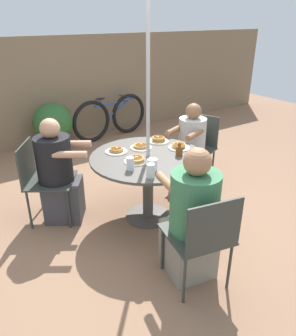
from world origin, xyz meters
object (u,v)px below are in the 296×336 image
pancake_plate_e (141,147)px  bicycle (111,117)px  pancake_plate_b (179,146)px  potted_shrub (53,125)px  patio_chair_north (42,176)px  coffee_cup (152,165)px  patio_chair_east (203,235)px  pancake_plate_d (159,140)px  patio_chair_south (197,144)px  diner_east (191,221)px  patio_table (148,168)px  syrup_bottle (179,150)px  drinking_glass_b (130,164)px  pancake_plate_a (116,150)px  pancake_plate_c (136,160)px  drinking_glass_a (151,171)px  diner_north (59,176)px  diner_south (190,150)px

pancake_plate_e → bicycle: bearing=70.1°
pancake_plate_b → potted_shrub: (-0.59, 2.49, -0.31)m
patio_chair_north → coffee_cup: (0.80, -0.90, 0.27)m
patio_chair_east → potted_shrub: patio_chair_east is taller
pancake_plate_d → coffee_cup: (-0.49, -0.59, 0.03)m
patio_chair_south → potted_shrub: (-1.22, 2.08, -0.07)m
diner_east → bicycle: bearing=84.1°
patio_chair_east → pancake_plate_e: bearing=89.4°
pancake_plate_e → patio_table: bearing=-105.0°
patio_table → patio_chair_east: patio_chair_east is taller
pancake_plate_d → syrup_bottle: syrup_bottle is taller
coffee_cup → drinking_glass_b: drinking_glass_b is taller
patio_chair_south → coffee_cup: 1.41m
drinking_glass_b → pancake_plate_d: bearing=35.4°
pancake_plate_a → coffee_cup: (0.07, -0.58, 0.04)m
patio_chair_east → pancake_plate_c: patio_chair_east is taller
syrup_bottle → potted_shrub: (-0.47, 2.65, -0.34)m
patio_chair_east → pancake_plate_d: size_ratio=3.72×
diner_east → drinking_glass_a: bearing=107.9°
diner_north → pancake_plate_e: (0.86, -0.27, 0.23)m
diner_south → pancake_plate_b: 0.63m
patio_table → patio_chair_south: size_ratio=1.37×
patio_chair_north → pancake_plate_d: 1.34m
bicycle → pancake_plate_d: bearing=-110.2°
pancake_plate_c → patio_table: bearing=15.9°
pancake_plate_a → pancake_plate_e: 0.28m
diner_east → potted_shrub: 3.41m
patio_table → pancake_plate_a: pancake_plate_a is taller
drinking_glass_a → potted_shrub: drinking_glass_a is taller
patio_chair_north → pancake_plate_a: (0.73, -0.31, 0.23)m
coffee_cup → drinking_glass_b: 0.21m
diner_east → pancake_plate_c: 0.90m
drinking_glass_b → diner_south: bearing=23.5°
patio_table → diner_east: size_ratio=1.02×
patio_chair_north → patio_chair_east: same height
patio_chair_north → coffee_cup: patio_chair_north is taller
drinking_glass_b → potted_shrub: drinking_glass_b is taller
pancake_plate_c → drinking_glass_a: bearing=-100.3°
patio_chair_north → pancake_plate_a: patio_chair_north is taller
pancake_plate_a → drinking_glass_a: drinking_glass_a is taller
pancake_plate_c → bicycle: bearing=67.5°
patio_table → patio_chair_north: bearing=147.5°
patio_chair_east → pancake_plate_d: (0.56, 1.39, 0.24)m
diner_north → pancake_plate_b: bearing=99.8°
diner_east → potted_shrub: diner_east is taller
patio_table → patio_chair_north: (-0.94, 0.60, -0.09)m
syrup_bottle → diner_north: bearing=148.4°
diner_north → syrup_bottle: size_ratio=8.18×
patio_chair_east → pancake_plate_a: patio_chair_east is taller
pancake_plate_b → pancake_plate_e: (-0.34, 0.23, -0.00)m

